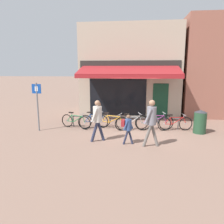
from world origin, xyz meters
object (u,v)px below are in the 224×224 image
(pedestrian_child, at_px, (128,126))
(parking_sign, at_px, (37,102))
(pedestrian_second_adult, at_px, (151,118))
(bicycle_purple, at_px, (155,122))
(bicycle_red, at_px, (175,123))
(bicycle_blue, at_px, (95,121))
(bicycle_orange, at_px, (112,122))
(bicycle_green, at_px, (76,121))
(litter_bin, at_px, (200,122))
(bicycle_silver, at_px, (132,123))
(pedestrian_adult, at_px, (97,116))

(pedestrian_child, bearing_deg, parking_sign, 173.27)
(pedestrian_second_adult, bearing_deg, bicycle_purple, 93.55)
(bicycle_red, bearing_deg, pedestrian_child, -144.39)
(bicycle_blue, distance_m, pedestrian_child, 2.89)
(bicycle_orange, bearing_deg, bicycle_purple, 20.26)
(bicycle_green, bearing_deg, pedestrian_second_adult, -11.71)
(bicycle_orange, relative_size, litter_bin, 1.56)
(bicycle_red, xyz_separation_m, pedestrian_second_adult, (-1.29, -2.37, 0.75))
(bicycle_blue, height_order, bicycle_silver, bicycle_blue)
(bicycle_blue, bearing_deg, bicycle_red, -24.36)
(bicycle_silver, relative_size, bicycle_purple, 0.89)
(pedestrian_child, relative_size, pedestrian_second_adult, 0.66)
(bicycle_orange, relative_size, bicycle_red, 1.01)
(litter_bin, bearing_deg, bicycle_red, 163.84)
(pedestrian_adult, relative_size, pedestrian_second_adult, 0.94)
(bicycle_blue, distance_m, pedestrian_adult, 2.20)
(bicycle_blue, distance_m, litter_bin, 5.04)
(bicycle_silver, distance_m, pedestrian_adult, 2.36)
(pedestrian_adult, bearing_deg, bicycle_purple, 35.65)
(bicycle_red, distance_m, pedestrian_second_adult, 2.80)
(pedestrian_child, relative_size, parking_sign, 0.52)
(bicycle_red, xyz_separation_m, parking_sign, (-6.53, -0.76, 1.06))
(bicycle_green, distance_m, bicycle_silver, 2.80)
(bicycle_orange, distance_m, bicycle_silver, 0.98)
(bicycle_orange, height_order, pedestrian_adult, pedestrian_adult)
(bicycle_blue, relative_size, litter_bin, 1.44)
(parking_sign, bearing_deg, litter_bin, 3.39)
(bicycle_blue, height_order, bicycle_orange, bicycle_blue)
(pedestrian_adult, relative_size, litter_bin, 1.57)
(pedestrian_child, bearing_deg, bicycle_silver, 98.39)
(bicycle_green, relative_size, bicycle_purple, 0.90)
(litter_bin, bearing_deg, pedestrian_child, -149.80)
(bicycle_purple, xyz_separation_m, litter_bin, (2.04, -0.27, 0.15))
(bicycle_blue, bearing_deg, pedestrian_second_adult, -65.82)
(bicycle_silver, xyz_separation_m, pedestrian_child, (-0.12, -2.05, 0.37))
(bicycle_blue, xyz_separation_m, bicycle_orange, (0.90, -0.14, -0.01))
(bicycle_green, bearing_deg, pedestrian_adult, -31.54)
(bicycle_silver, xyz_separation_m, bicycle_red, (2.07, 0.16, -0.02))
(bicycle_red, distance_m, litter_bin, 1.13)
(pedestrian_child, xyz_separation_m, litter_bin, (3.26, 1.90, -0.19))
(bicycle_green, distance_m, pedestrian_adult, 2.42)
(pedestrian_second_adult, bearing_deg, parking_sign, 174.48)
(bicycle_green, distance_m, bicycle_red, 4.87)
(bicycle_purple, xyz_separation_m, bicycle_red, (0.96, 0.04, -0.04))
(parking_sign, bearing_deg, bicycle_orange, 11.04)
(bicycle_blue, distance_m, bicycle_red, 3.95)
(pedestrian_second_adult, bearing_deg, bicycle_orange, 139.23)
(bicycle_orange, bearing_deg, bicycle_blue, -169.55)
(bicycle_purple, distance_m, pedestrian_adult, 3.19)
(bicycle_purple, bearing_deg, litter_bin, -17.73)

